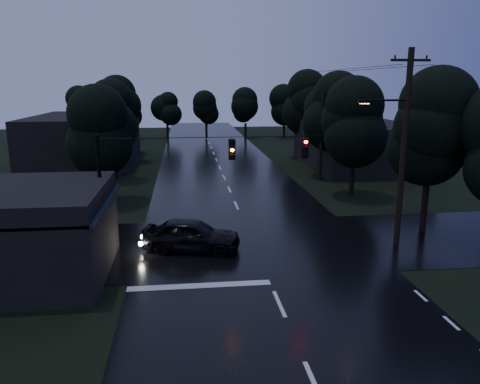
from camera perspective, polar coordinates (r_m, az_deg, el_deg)
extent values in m
cube|color=black|center=(42.25, -1.96, 1.77)|extent=(12.00, 120.00, 0.02)
cube|color=black|center=(24.96, 1.59, -6.34)|extent=(60.00, 9.00, 0.02)
cube|color=black|center=(21.91, -23.94, -1.53)|extent=(6.00, 7.00, 0.12)
cube|color=black|center=(21.21, -16.18, -1.36)|extent=(0.30, 7.00, 0.15)
cylinder|color=black|center=(18.94, -17.88, -8.63)|extent=(0.10, 0.10, 3.00)
cylinder|color=black|center=(24.54, -15.30, -3.47)|extent=(0.10, 0.10, 3.00)
cube|color=#E9A55D|center=(19.98, -16.87, -4.38)|extent=(0.06, 1.60, 0.50)
cube|color=#E9A55D|center=(22.54, -15.72, -2.33)|extent=(0.06, 1.20, 0.50)
cube|color=black|center=(48.91, 14.25, 5.55)|extent=(10.00, 14.00, 4.40)
cube|color=black|center=(52.67, -18.40, 6.13)|extent=(10.00, 16.00, 5.00)
cylinder|color=black|center=(25.05, 19.31, 4.79)|extent=(0.30, 0.30, 10.00)
cube|color=black|center=(24.85, 20.10, 14.87)|extent=(2.00, 0.12, 0.12)
cylinder|color=black|center=(24.38, 17.39, 10.63)|extent=(2.20, 0.10, 0.10)
cube|color=black|center=(23.95, 14.94, 10.63)|extent=(0.60, 0.25, 0.18)
cube|color=#FFB266|center=(23.96, 14.93, 10.39)|extent=(0.45, 0.18, 0.03)
cylinder|color=black|center=(41.25, 9.89, 6.58)|extent=(0.30, 0.30, 7.50)
cube|color=black|center=(41.02, 10.06, 10.96)|extent=(2.00, 0.12, 0.12)
cylinder|color=black|center=(23.25, -16.59, -0.64)|extent=(0.18, 0.18, 6.00)
cylinder|color=black|center=(22.68, 2.05, 6.76)|extent=(15.00, 0.03, 0.03)
cube|color=black|center=(22.61, -0.98, 5.21)|extent=(0.32, 0.25, 1.00)
sphere|color=orange|center=(22.46, -0.94, 5.15)|extent=(0.18, 0.18, 0.18)
cube|color=black|center=(23.24, 7.92, 5.30)|extent=(0.32, 0.25, 1.00)
sphere|color=#FF0C07|center=(23.10, 8.01, 5.25)|extent=(0.18, 0.18, 0.18)
cylinder|color=black|center=(28.61, 21.54, -1.80)|extent=(0.36, 0.36, 2.80)
sphere|color=black|center=(27.98, 22.13, 4.95)|extent=(4.48, 4.48, 4.48)
sphere|color=black|center=(27.86, 22.34, 7.39)|extent=(4.48, 4.48, 4.48)
sphere|color=black|center=(27.78, 22.56, 9.85)|extent=(4.48, 4.48, 4.48)
cylinder|color=black|center=(34.47, -15.88, 0.75)|extent=(0.36, 0.36, 2.45)
sphere|color=black|center=(33.98, -16.20, 5.66)|extent=(3.92, 3.92, 3.92)
sphere|color=black|center=(33.87, -16.31, 7.42)|extent=(3.92, 3.92, 3.92)
sphere|color=black|center=(33.79, -16.42, 9.19)|extent=(3.92, 3.92, 3.92)
cylinder|color=black|center=(42.31, -15.06, 3.15)|extent=(0.36, 0.36, 2.62)
sphere|color=black|center=(41.90, -15.32, 7.45)|extent=(4.20, 4.20, 4.20)
sphere|color=black|center=(41.82, -15.41, 8.98)|extent=(4.20, 4.20, 4.20)
sphere|color=black|center=(41.76, -15.50, 10.52)|extent=(4.20, 4.20, 4.20)
cylinder|color=black|center=(52.18, -14.21, 5.12)|extent=(0.36, 0.36, 2.80)
sphere|color=black|center=(51.83, -14.42, 8.84)|extent=(4.48, 4.48, 4.48)
sphere|color=black|center=(51.77, -14.49, 10.16)|extent=(4.48, 4.48, 4.48)
sphere|color=black|center=(51.73, -14.57, 11.49)|extent=(4.48, 4.48, 4.48)
cylinder|color=black|center=(36.22, 13.48, 1.62)|extent=(0.36, 0.36, 2.62)
sphere|color=black|center=(35.74, 13.76, 6.63)|extent=(4.20, 4.20, 4.20)
sphere|color=black|center=(35.64, 13.86, 8.43)|extent=(4.20, 4.20, 4.20)
sphere|color=black|center=(35.57, 13.96, 10.23)|extent=(4.20, 4.20, 4.20)
cylinder|color=black|center=(43.84, 10.66, 3.83)|extent=(0.36, 0.36, 2.80)
sphere|color=black|center=(43.44, 10.85, 8.26)|extent=(4.48, 4.48, 4.48)
sphere|color=black|center=(43.36, 10.92, 9.84)|extent=(4.48, 4.48, 4.48)
sphere|color=black|center=(43.31, 10.99, 11.42)|extent=(4.48, 4.48, 4.48)
cylinder|color=black|center=(53.50, 8.10, 5.67)|extent=(0.36, 0.36, 2.97)
sphere|color=black|center=(53.16, 8.23, 9.53)|extent=(4.76, 4.76, 4.76)
sphere|color=black|center=(53.10, 8.27, 10.91)|extent=(4.76, 4.76, 4.76)
sphere|color=black|center=(53.07, 8.32, 12.28)|extent=(4.76, 4.76, 4.76)
imported|color=black|center=(23.86, -5.94, -5.21)|extent=(5.23, 3.04, 1.67)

